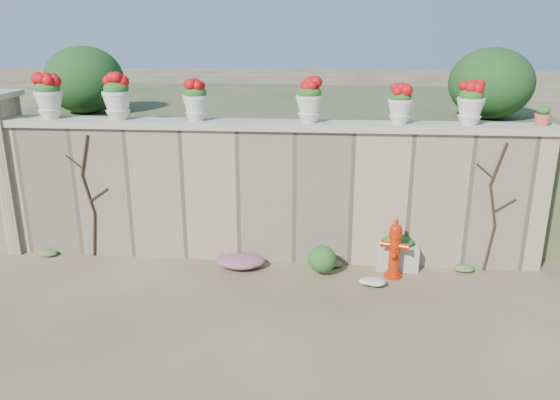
# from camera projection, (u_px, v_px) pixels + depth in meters

# --- Properties ---
(ground) EXTENTS (80.00, 80.00, 0.00)m
(ground) POSITION_uv_depth(u_px,v_px,m) (252.00, 314.00, 6.75)
(ground) COLOR brown
(ground) RESTS_ON ground
(stone_wall) EXTENTS (8.00, 0.40, 2.00)m
(stone_wall) POSITION_uv_depth(u_px,v_px,m) (268.00, 195.00, 8.15)
(stone_wall) COLOR #9C8A68
(stone_wall) RESTS_ON ground
(wall_cap) EXTENTS (8.10, 0.52, 0.10)m
(wall_cap) POSITION_uv_depth(u_px,v_px,m) (267.00, 125.00, 7.83)
(wall_cap) COLOR #B8B09B
(wall_cap) RESTS_ON stone_wall
(gate_pillar) EXTENTS (0.72, 0.72, 2.48)m
(gate_pillar) POSITION_uv_depth(u_px,v_px,m) (1.00, 172.00, 8.43)
(gate_pillar) COLOR #9C8A68
(gate_pillar) RESTS_ON ground
(raised_fill) EXTENTS (9.00, 6.00, 2.00)m
(raised_fill) POSITION_uv_depth(u_px,v_px,m) (285.00, 149.00, 11.19)
(raised_fill) COLOR #384C23
(raised_fill) RESTS_ON ground
(back_shrub_left) EXTENTS (1.30, 1.30, 1.10)m
(back_shrub_left) POSITION_uv_depth(u_px,v_px,m) (84.00, 80.00, 9.09)
(back_shrub_left) COLOR #143814
(back_shrub_left) RESTS_ON raised_fill
(back_shrub_right) EXTENTS (1.30, 1.30, 1.10)m
(back_shrub_right) POSITION_uv_depth(u_px,v_px,m) (491.00, 83.00, 8.53)
(back_shrub_right) COLOR #143814
(back_shrub_right) RESTS_ON raised_fill
(vine_left) EXTENTS (0.60, 0.04, 1.91)m
(vine_left) POSITION_uv_depth(u_px,v_px,m) (89.00, 195.00, 8.17)
(vine_left) COLOR black
(vine_left) RESTS_ON ground
(vine_right) EXTENTS (0.60, 0.04, 1.91)m
(vine_right) POSITION_uv_depth(u_px,v_px,m) (494.00, 206.00, 7.68)
(vine_right) COLOR black
(vine_right) RESTS_ON ground
(fire_hydrant) EXTENTS (0.38, 0.27, 0.87)m
(fire_hydrant) POSITION_uv_depth(u_px,v_px,m) (395.00, 248.00, 7.63)
(fire_hydrant) COLOR red
(fire_hydrant) RESTS_ON ground
(planter_box) EXTENTS (0.61, 0.37, 0.50)m
(planter_box) POSITION_uv_depth(u_px,v_px,m) (397.00, 253.00, 7.99)
(planter_box) COLOR #B8B09B
(planter_box) RESTS_ON ground
(green_shrub) EXTENTS (0.57, 0.52, 0.55)m
(green_shrub) POSITION_uv_depth(u_px,v_px,m) (322.00, 256.00, 7.78)
(green_shrub) COLOR #1E5119
(green_shrub) RESTS_ON ground
(magenta_clump) EXTENTS (0.86, 0.58, 0.23)m
(magenta_clump) POSITION_uv_depth(u_px,v_px,m) (242.00, 261.00, 8.00)
(magenta_clump) COLOR #BE268A
(magenta_clump) RESTS_ON ground
(white_flowers) EXTENTS (0.44, 0.35, 0.16)m
(white_flowers) POSITION_uv_depth(u_px,v_px,m) (371.00, 281.00, 7.45)
(white_flowers) COLOR white
(white_flowers) RESTS_ON ground
(urn_pot_0) EXTENTS (0.41, 0.41, 0.64)m
(urn_pot_0) POSITION_uv_depth(u_px,v_px,m) (49.00, 97.00, 7.99)
(urn_pot_0) COLOR beige
(urn_pot_0) RESTS_ON wall_cap
(urn_pot_1) EXTENTS (0.42, 0.42, 0.65)m
(urn_pot_1) POSITION_uv_depth(u_px,v_px,m) (117.00, 97.00, 7.91)
(urn_pot_1) COLOR beige
(urn_pot_1) RESTS_ON wall_cap
(urn_pot_2) EXTENTS (0.37, 0.37, 0.58)m
(urn_pot_2) POSITION_uv_depth(u_px,v_px,m) (196.00, 101.00, 7.82)
(urn_pot_2) COLOR beige
(urn_pot_2) RESTS_ON wall_cap
(urn_pot_3) EXTENTS (0.39, 0.39, 0.61)m
(urn_pot_3) POSITION_uv_depth(u_px,v_px,m) (309.00, 101.00, 7.68)
(urn_pot_3) COLOR beige
(urn_pot_3) RESTS_ON wall_cap
(urn_pot_4) EXTENTS (0.35, 0.35, 0.55)m
(urn_pot_4) POSITION_uv_depth(u_px,v_px,m) (400.00, 104.00, 7.58)
(urn_pot_4) COLOR beige
(urn_pot_4) RESTS_ON wall_cap
(urn_pot_5) EXTENTS (0.38, 0.38, 0.59)m
(urn_pot_5) POSITION_uv_depth(u_px,v_px,m) (471.00, 103.00, 7.49)
(urn_pot_5) COLOR beige
(urn_pot_5) RESTS_ON wall_cap
(terracotta_pot) EXTENTS (0.22, 0.22, 0.26)m
(terracotta_pot) POSITION_uv_depth(u_px,v_px,m) (543.00, 117.00, 7.46)
(terracotta_pot) COLOR #C25C3B
(terracotta_pot) RESTS_ON wall_cap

